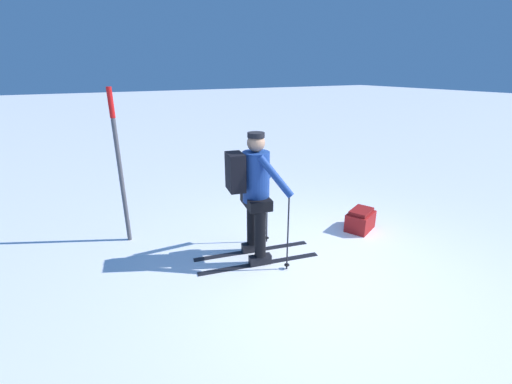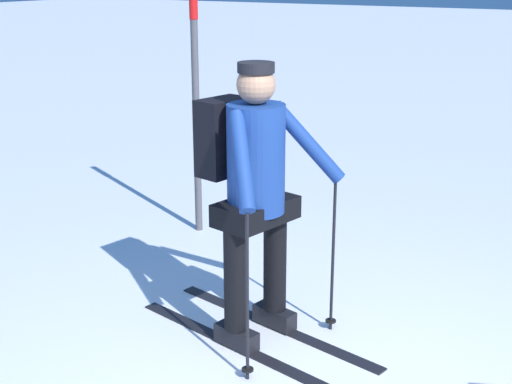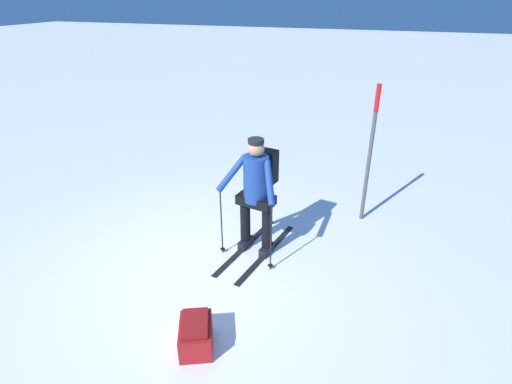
{
  "view_description": "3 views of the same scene",
  "coord_description": "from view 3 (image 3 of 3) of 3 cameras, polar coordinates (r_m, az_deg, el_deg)",
  "views": [
    {
      "loc": [
        -2.66,
        -3.06,
        2.51
      ],
      "look_at": [
        -0.65,
        0.65,
        0.98
      ],
      "focal_mm": 24.0,
      "sensor_mm": 36.0,
      "label": 1
    },
    {
      "loc": [
        1.5,
        -2.86,
        2.28
      ],
      "look_at": [
        -0.65,
        0.65,
        0.98
      ],
      "focal_mm": 50.0,
      "sensor_mm": 36.0,
      "label": 2
    },
    {
      "loc": [
        4.06,
        2.27,
        3.5
      ],
      "look_at": [
        -0.65,
        0.65,
        0.98
      ],
      "focal_mm": 28.0,
      "sensor_mm": 36.0,
      "label": 3
    }
  ],
  "objects": [
    {
      "name": "ground_plane",
      "position": [
        5.82,
        -8.31,
        -10.48
      ],
      "size": [
        80.0,
        80.0,
        0.0
      ],
      "primitive_type": "plane",
      "color": "white"
    },
    {
      "name": "skier",
      "position": [
        5.59,
        0.16,
        0.56
      ],
      "size": [
        1.75,
        0.93,
        1.76
      ],
      "color": "black",
      "rests_on": "ground_plane"
    },
    {
      "name": "dropped_backpack",
      "position": [
        4.64,
        -8.6,
        -19.47
      ],
      "size": [
        0.6,
        0.52,
        0.35
      ],
      "color": "maroon",
      "rests_on": "ground_plane"
    },
    {
      "name": "trail_marker",
      "position": [
        6.56,
        16.1,
        6.34
      ],
      "size": [
        0.07,
        0.07,
        2.28
      ],
      "color": "#4C4C51",
      "rests_on": "ground_plane"
    }
  ]
}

